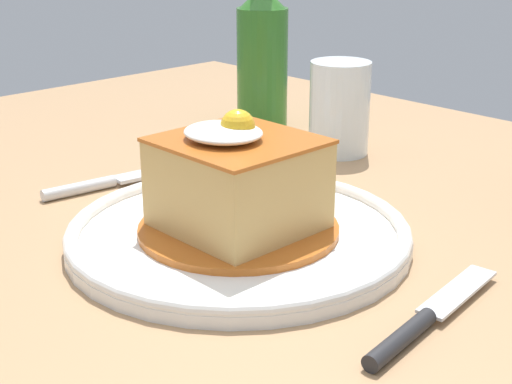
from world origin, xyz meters
The scene contains 7 objects.
dining_table centered at (0.00, 0.00, 0.65)m, with size 1.15×0.93×0.77m.
main_plate centered at (0.07, -0.06, 0.78)m, with size 0.29×0.29×0.02m.
sandwich_meal centered at (0.07, -0.06, 0.82)m, with size 0.17×0.17×0.10m.
fork centered at (-0.12, -0.07, 0.78)m, with size 0.03×0.14×0.01m.
knife centered at (0.26, -0.07, 0.78)m, with size 0.04×0.17×0.01m.
beer_bottle_green centered at (-0.18, 0.21, 0.87)m, with size 0.06×0.06×0.27m.
drinking_glass centered at (-0.04, 0.19, 0.82)m, with size 0.07×0.07×0.10m.
Camera 1 is at (0.49, -0.45, 1.03)m, focal length 52.83 mm.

